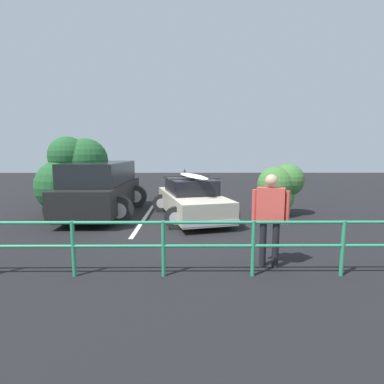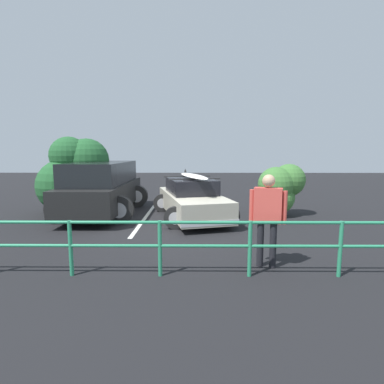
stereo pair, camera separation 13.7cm
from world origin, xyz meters
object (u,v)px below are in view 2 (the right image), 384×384
(sedan_car, at_px, (192,199))
(bush_near_left, at_px, (281,188))
(suv_car, at_px, (103,187))
(person_bystander, at_px, (268,212))
(bush_near_right, at_px, (73,177))

(sedan_car, bearing_deg, bush_near_left, -173.48)
(suv_car, distance_m, person_bystander, 6.67)
(sedan_car, xyz_separation_m, person_bystander, (-1.45, 4.29, 0.44))
(sedan_car, height_order, suv_car, suv_car)
(bush_near_left, relative_size, bush_near_right, 0.65)
(sedan_car, relative_size, suv_car, 0.90)
(sedan_car, relative_size, person_bystander, 2.48)
(bush_near_left, distance_m, bush_near_right, 7.30)
(suv_car, xyz_separation_m, bush_near_right, (1.12, -0.25, 0.35))
(person_bystander, height_order, bush_near_right, bush_near_right)
(bush_near_left, bearing_deg, suv_car, -2.03)
(sedan_car, bearing_deg, person_bystander, 108.73)
(sedan_car, distance_m, person_bystander, 4.55)
(sedan_car, height_order, person_bystander, person_bystander)
(sedan_car, height_order, bush_near_right, bush_near_right)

